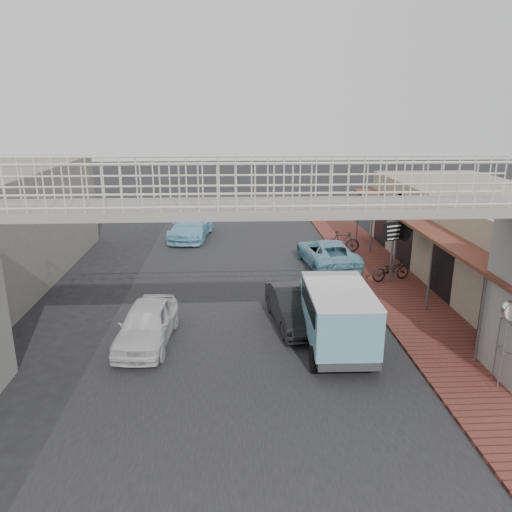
{
  "coord_description": "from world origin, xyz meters",
  "views": [
    {
      "loc": [
        -0.58,
        -16.47,
        7.54
      ],
      "look_at": [
        0.43,
        2.94,
        1.8
      ],
      "focal_mm": 35.0,
      "sensor_mm": 36.0,
      "label": 1
    }
  ],
  "objects": [
    {
      "name": "footbridge",
      "position": [
        0.0,
        -4.0,
        3.18
      ],
      "size": [
        16.4,
        2.4,
        6.34
      ],
      "color": "gray",
      "rests_on": "ground"
    },
    {
      "name": "arrow_sign",
      "position": [
        7.18,
        4.55,
        2.4
      ],
      "size": [
        1.72,
        1.16,
        2.85
      ],
      "rotation": [
        0.0,
        0.0,
        0.38
      ],
      "color": "#59595B",
      "rests_on": "sidewalk"
    },
    {
      "name": "sidewalk",
      "position": [
        6.5,
        3.0,
        0.05
      ],
      "size": [
        3.0,
        40.0,
        0.1
      ],
      "primitive_type": "cube",
      "color": "brown",
      "rests_on": "ground"
    },
    {
      "name": "white_hatchback",
      "position": [
        -3.41,
        -1.08,
        0.7
      ],
      "size": [
        1.93,
        4.19,
        1.39
      ],
      "primitive_type": "imported",
      "rotation": [
        0.0,
        0.0,
        -0.07
      ],
      "color": "silver",
      "rests_on": "ground"
    },
    {
      "name": "motorcycle_far",
      "position": [
        5.4,
        9.27,
        0.67
      ],
      "size": [
        1.92,
        0.65,
        1.14
      ],
      "primitive_type": "imported",
      "rotation": [
        0.0,
        0.0,
        1.51
      ],
      "color": "black",
      "rests_on": "sidewalk"
    },
    {
      "name": "road_strip",
      "position": [
        0.0,
        0.0,
        0.01
      ],
      "size": [
        10.0,
        60.0,
        0.01
      ],
      "primitive_type": "cube",
      "color": "black",
      "rests_on": "ground"
    },
    {
      "name": "angkot_curb",
      "position": [
        4.2,
        7.06,
        0.68
      ],
      "size": [
        2.76,
        5.11,
        1.36
      ],
      "primitive_type": "imported",
      "rotation": [
        0.0,
        0.0,
        3.25
      ],
      "color": "#72B0C6",
      "rests_on": "ground"
    },
    {
      "name": "angkot_far",
      "position": [
        -2.96,
        13.16,
        0.75
      ],
      "size": [
        2.78,
        5.39,
        1.5
      ],
      "primitive_type": "imported",
      "rotation": [
        0.0,
        0.0,
        -0.14
      ],
      "color": "#80C1DE",
      "rests_on": "ground"
    },
    {
      "name": "angkot_van",
      "position": [
        2.78,
        -1.81,
        1.37
      ],
      "size": [
        2.11,
        4.45,
        2.16
      ],
      "rotation": [
        0.0,
        0.0,
        -0.02
      ],
      "color": "black",
      "rests_on": "ground"
    },
    {
      "name": "dark_sedan",
      "position": [
        1.68,
        0.15,
        0.68
      ],
      "size": [
        1.89,
        4.24,
        1.35
      ],
      "primitive_type": "imported",
      "rotation": [
        0.0,
        0.0,
        0.12
      ],
      "color": "black",
      "rests_on": "ground"
    },
    {
      "name": "shophouse_row",
      "position": [
        10.97,
        4.0,
        2.01
      ],
      "size": [
        7.2,
        18.0,
        4.0
      ],
      "color": "gray",
      "rests_on": "ground"
    },
    {
      "name": "ground",
      "position": [
        0.0,
        0.0,
        0.0
      ],
      "size": [
        120.0,
        120.0,
        0.0
      ],
      "primitive_type": "plane",
      "color": "black",
      "rests_on": "ground"
    },
    {
      "name": "motorcycle_near",
      "position": [
        6.6,
        4.5,
        0.6
      ],
      "size": [
        2.03,
        1.22,
        1.01
      ],
      "primitive_type": "imported",
      "rotation": [
        0.0,
        0.0,
        1.88
      ],
      "color": "black",
      "rests_on": "sidewalk"
    }
  ]
}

